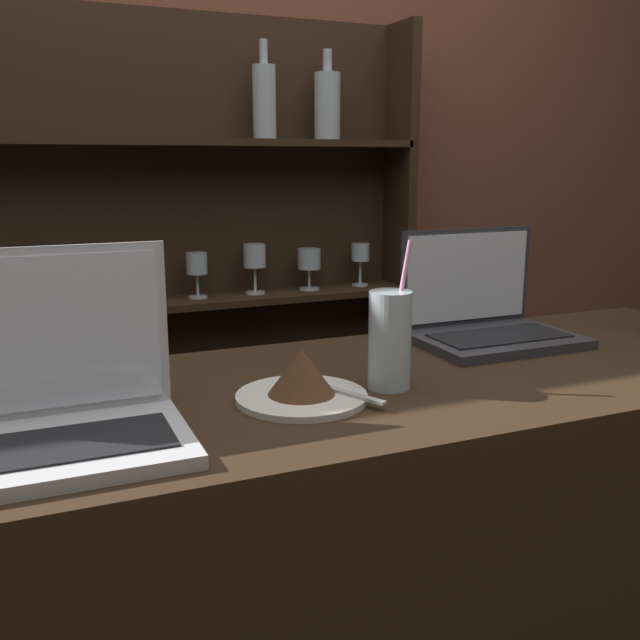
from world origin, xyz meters
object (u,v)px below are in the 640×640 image
(laptop_near, at_px, (56,402))
(cake_plate, at_px, (302,381))
(laptop_far, at_px, (486,317))
(water_glass, at_px, (390,340))

(laptop_near, relative_size, cake_plate, 1.56)
(laptop_near, height_order, cake_plate, laptop_near)
(laptop_far, distance_m, cake_plate, 0.51)
(cake_plate, relative_size, water_glass, 0.85)
(cake_plate, bearing_deg, laptop_near, -173.68)
(laptop_near, height_order, water_glass, laptop_near)
(laptop_near, distance_m, water_glass, 0.49)
(laptop_far, bearing_deg, cake_plate, -157.10)
(laptop_near, relative_size, laptop_far, 1.00)
(laptop_near, xyz_separation_m, water_glass, (0.49, 0.04, 0.02))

